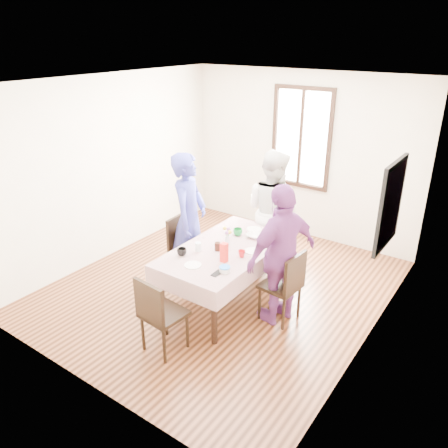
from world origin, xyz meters
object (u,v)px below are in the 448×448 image
Objects in this scene: person_far at (272,211)px; person_right at (281,255)px; chair_near at (164,313)px; person_left at (189,219)px; dining_table at (226,275)px; chair_left at (189,249)px; chair_right at (280,285)px; chair_far at (272,237)px.

person_right is (0.73, -1.10, -0.02)m from person_far.
chair_near is 1.58m from person_left.
person_far is at bearing 90.00° from dining_table.
chair_left reaches higher than dining_table.
chair_right is at bearing 63.94° from chair_near.
chair_left is 0.53× the size of person_right.
dining_table is 1.87× the size of chair_left.
chair_left is 0.46m from person_left.
chair_far is (-0.74, 1.12, 0.00)m from chair_right.
chair_near is (0.74, -1.33, 0.00)m from chair_left.
dining_table is at bearing -67.17° from person_right.
chair_near is at bearing -12.03° from person_right.
chair_left and chair_far have the same top height.
chair_right and chair_far have the same top height.
dining_table is at bearing 101.50° from person_far.
person_far reaches higher than chair_far.
chair_far is at bearing 38.89° from chair_right.
chair_left and chair_right have the same top height.
chair_near is at bearing 26.96° from chair_left.
chair_left and chair_near have the same top height.
chair_right is at bearing 83.61° from chair_left.
person_left reaches higher than person_right.
chair_near reaches higher than dining_table.
chair_left is 1.26m from chair_far.
chair_right is 1.43m from chair_near.
chair_far is 1.00× the size of chair_near.
chair_near is (-0.74, -1.22, 0.00)m from chair_right.
person_left reaches higher than chair_far.
person_left is (-0.73, -1.01, 0.46)m from chair_far.
chair_near is (0.00, -2.34, 0.00)m from chair_far.
chair_near is at bearing 101.50° from person_far.
chair_far is (0.00, 1.17, 0.08)m from dining_table.
chair_right is (1.49, -0.11, 0.00)m from chair_left.
person_far is (0.00, 2.32, 0.42)m from chair_near.
person_right is at bearing 4.19° from dining_table.
dining_table is 0.75m from chair_right.
chair_near is 1.48m from person_right.
chair_left is 1.53m from person_right.
person_right is at bearing 83.55° from chair_left.
chair_near is 0.53× the size of person_right.
chair_far is 0.52× the size of person_far.
person_far is at bearing 39.40° from chair_right.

